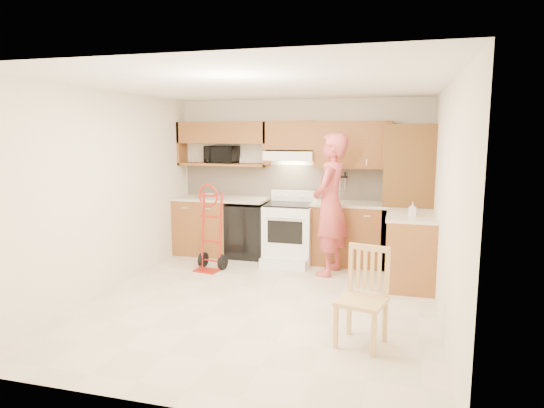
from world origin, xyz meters
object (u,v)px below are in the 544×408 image
at_px(microwave, 222,154).
at_px(hand_truck, 209,232).
at_px(person, 330,205).
at_px(dining_chair, 362,298).
at_px(range, 289,228).

distance_m(microwave, hand_truck, 1.49).
bearing_deg(person, dining_chair, 24.48).
bearing_deg(hand_truck, dining_chair, -30.50).
xyz_separation_m(range, person, (0.68, -0.40, 0.45)).
distance_m(microwave, range, 1.66).
bearing_deg(dining_chair, microwave, 144.47).
height_order(range, dining_chair, range).
bearing_deg(hand_truck, person, 18.35).
distance_m(hand_truck, dining_chair, 3.02).
bearing_deg(person, range, -111.70).
distance_m(range, person, 0.91).
height_order(range, person, person).
height_order(person, hand_truck, person).
bearing_deg(dining_chair, hand_truck, 154.54).
bearing_deg(range, hand_truck, -146.16).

